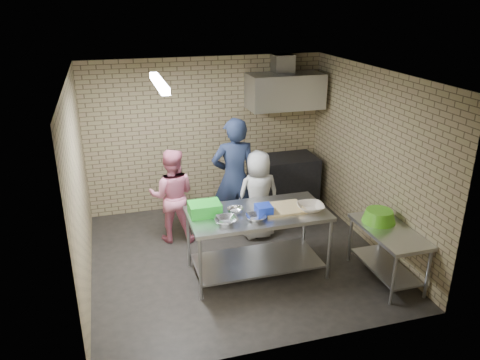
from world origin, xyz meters
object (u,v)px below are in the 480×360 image
man_navy (234,178)px  woman_white (258,195)px  green_basin (379,216)px  green_crate (205,209)px  blue_tub (264,210)px  prep_table (257,243)px  woman_pink (172,196)px  stove (283,181)px  side_counter (387,254)px  bottle_green (305,93)px  bottle_red (284,93)px

man_navy → woman_white: bearing=156.5°
green_basin → woman_white: (-1.28, 1.39, -0.11)m
green_crate → blue_tub: (0.75, -0.22, -0.02)m
prep_table → blue_tub: bearing=-63.4°
green_crate → blue_tub: size_ratio=2.00×
woman_pink → woman_white: (1.31, -0.28, -0.03)m
prep_table → stove: prep_table is taller
prep_table → woman_pink: size_ratio=1.25×
side_counter → stove: 2.79m
stove → man_navy: (-1.20, -0.94, 0.53)m
side_counter → green_crate: bearing=162.3°
bottle_green → woman_white: size_ratio=0.10×
blue_tub → stove: bearing=62.7°
man_navy → woman_pink: bearing=-3.1°
prep_table → bottle_green: bottle_green is taller
prep_table → woman_pink: 1.64m
side_counter → green_crate: size_ratio=2.88×
blue_tub → bottle_green: bearing=57.0°
blue_tub → green_basin: blue_tub is taller
bottle_red → woman_pink: bearing=-154.3°
stove → bottle_green: size_ratio=8.00×
bottle_red → stove: bearing=-101.8°
stove → blue_tub: blue_tub is taller
stove → bottle_green: bearing=28.1°
prep_table → side_counter: bearing=-20.9°
green_basin → woman_pink: 3.09m
bottle_green → bottle_red: bearing=180.0°
green_basin → man_navy: size_ratio=0.24×
green_crate → woman_white: woman_white is taller
green_crate → stove: bearing=46.5°
side_counter → woman_pink: 3.27m
blue_tub → green_basin: bearing=-10.0°
blue_tub → bottle_red: bearing=64.1°
bottle_red → bottle_green: bearing=0.0°
prep_table → side_counter: (1.65, -0.63, -0.09)m
bottle_green → man_navy: 2.27m
blue_tub → bottle_red: 2.92m
green_crate → bottle_green: bearing=43.7°
prep_table → stove: 2.44m
woman_pink → bottle_green: bearing=-143.7°
bottle_green → woman_pink: (-2.61, -1.07, -1.26)m
blue_tub → prep_table: bearing=116.6°
prep_table → bottle_red: (1.25, 2.36, 1.56)m
side_counter → man_navy: (-1.65, 1.81, 0.60)m
bottle_red → woman_white: bearing=-123.8°
prep_table → side_counter: size_ratio=1.56×
blue_tub → man_navy: size_ratio=0.11×
prep_table → green_basin: (1.63, -0.38, 0.37)m
green_crate → woman_pink: woman_pink is taller
blue_tub → woman_pink: (-1.02, 1.39, -0.25)m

